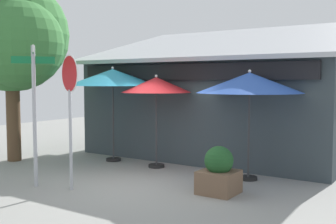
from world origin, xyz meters
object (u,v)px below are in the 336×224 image
object	(u,v)px
patio_umbrella_teal_left	(113,78)
shade_tree	(13,38)
stop_sign	(70,95)
sidewalk_planter	(219,172)
patio_umbrella_crimson_center	(156,86)
street_sign_post	(34,100)
patio_umbrella_royal_blue_far_right	(249,83)

from	to	relation	value
patio_umbrella_teal_left	shade_tree	size ratio (longest dim) A/B	0.52
stop_sign	sidewalk_planter	world-z (taller)	stop_sign
patio_umbrella_crimson_center	shade_tree	distance (m)	4.44
patio_umbrella_teal_left	shade_tree	bearing A→B (deg)	-142.72
street_sign_post	sidewalk_planter	world-z (taller)	street_sign_post
street_sign_post	patio_umbrella_royal_blue_far_right	bearing A→B (deg)	40.74
stop_sign	shade_tree	bearing A→B (deg)	160.45
patio_umbrella_crimson_center	patio_umbrella_royal_blue_far_right	world-z (taller)	patio_umbrella_royal_blue_far_right
stop_sign	sidewalk_planter	size ratio (longest dim) A/B	2.90
sidewalk_planter	patio_umbrella_crimson_center	bearing A→B (deg)	151.05
patio_umbrella_teal_left	sidewalk_planter	xyz separation A→B (m)	(4.27, -1.52, -2.04)
sidewalk_planter	stop_sign	bearing A→B (deg)	-152.17
stop_sign	patio_umbrella_crimson_center	bearing A→B (deg)	86.18
street_sign_post	sidewalk_planter	size ratio (longest dim) A/B	3.12
patio_umbrella_royal_blue_far_right	sidewalk_planter	world-z (taller)	patio_umbrella_royal_blue_far_right
patio_umbrella_teal_left	patio_umbrella_royal_blue_far_right	xyz separation A→B (m)	(4.31, -0.01, -0.15)
stop_sign	sidewalk_planter	xyz separation A→B (m)	(2.86, 1.51, -1.64)
patio_umbrella_teal_left	sidewalk_planter	distance (m)	4.97
patio_umbrella_teal_left	sidewalk_planter	world-z (taller)	patio_umbrella_teal_left
patio_umbrella_crimson_center	shade_tree	xyz separation A→B (m)	(-3.88, -1.68, 1.38)
patio_umbrella_teal_left	shade_tree	distance (m)	3.07
patio_umbrella_crimson_center	patio_umbrella_royal_blue_far_right	distance (m)	2.70
street_sign_post	shade_tree	xyz separation A→B (m)	(-2.79, 1.55, 1.68)
patio_umbrella_royal_blue_far_right	street_sign_post	bearing A→B (deg)	-139.26
stop_sign	patio_umbrella_royal_blue_far_right	distance (m)	4.20
patio_umbrella_royal_blue_far_right	sidewalk_planter	bearing A→B (deg)	-91.49
stop_sign	shade_tree	world-z (taller)	shade_tree
street_sign_post	stop_sign	size ratio (longest dim) A/B	1.07
street_sign_post	shade_tree	world-z (taller)	shade_tree
stop_sign	sidewalk_planter	bearing A→B (deg)	27.83
stop_sign	street_sign_post	bearing A→B (deg)	-164.79
patio_umbrella_teal_left	patio_umbrella_royal_blue_far_right	bearing A→B (deg)	-0.14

